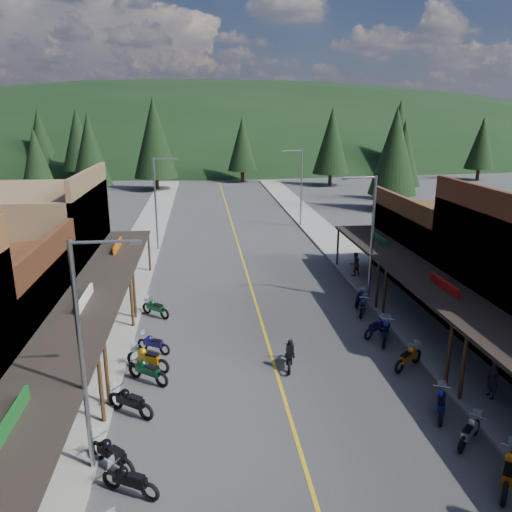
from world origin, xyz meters
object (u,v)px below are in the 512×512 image
object	(u,v)px
bike_east_4	(509,470)
pine_6	(482,143)
pine_1	(78,139)
pine_11	(395,151)
pine_4	(332,141)
bike_west_8	(148,357)
bike_west_9	(153,343)
bike_east_7	(408,356)
bike_east_6	(441,402)
bike_east_9	(376,327)
streetlight_0	(86,349)
pine_8	(37,163)
streetlight_3	(300,184)
pine_7	(40,138)
bike_east_8	(386,331)
pine_2	(154,137)
bike_east_5	(470,430)
streetlight_2	(370,234)
bike_west_10	(155,307)
streetlight_1	(157,200)
rider_on_bike	(289,355)
pine_3	(242,144)
pedestrian_east_b	(355,264)
bike_east_10	(363,306)
pedestrian_east_a	(493,378)
pine_9	(403,153)
bike_west_5	(112,453)
pine_10	(90,150)
bike_west_7	(148,370)
pine_5	(399,133)
bike_west_4	(130,479)

from	to	relation	value
bike_east_4	pine_6	bearing A→B (deg)	99.94
pine_1	pine_11	world-z (taller)	pine_1
pine_4	bike_west_8	distance (m)	64.29
bike_west_9	bike_east_7	bearing A→B (deg)	-72.37
bike_east_6	bike_east_9	distance (m)	7.35
streetlight_0	pine_8	xyz separation A→B (m)	(-15.05, 46.00, 1.52)
pine_4	streetlight_3	bearing A→B (deg)	-110.22
bike_east_6	bike_east_7	distance (m)	3.81
pine_7	bike_east_8	world-z (taller)	pine_7
pine_2	bike_east_5	world-z (taller)	pine_2
bike_east_5	bike_east_4	bearing A→B (deg)	-39.61
pine_11	pine_1	bearing A→B (deg)	143.97
streetlight_2	bike_east_5	bearing A→B (deg)	-93.26
pine_2	bike_east_5	xyz separation A→B (m)	(16.15, -64.05, -7.45)
bike_west_10	bike_east_5	distance (m)	18.00
streetlight_1	pine_7	size ratio (longest dim) A/B	0.64
pine_7	rider_on_bike	size ratio (longest dim) A/B	6.05
pine_3	pedestrian_east_b	size ratio (longest dim) A/B	6.35
pine_8	bike_east_7	distance (m)	49.60
bike_east_10	pedestrian_east_a	distance (m)	9.88
pine_3	bike_east_7	size ratio (longest dim) A/B	5.27
pine_6	bike_west_9	xyz separation A→B (m)	(-51.81, -61.53, -5.95)
pine_3	pedestrian_east_b	distance (m)	53.47
pine_11	bike_east_4	bearing A→B (deg)	-106.57
pine_6	pine_11	distance (m)	36.78
pine_9	pedestrian_east_a	distance (m)	51.17
bike_east_10	bike_west_5	bearing A→B (deg)	-109.66
pine_8	bike_east_8	xyz separation A→B (m)	(28.16, -37.62, -5.35)
pine_10	bike_east_10	world-z (taller)	pine_10
bike_west_7	bike_west_9	world-z (taller)	bike_west_7
pine_11	pedestrian_east_a	distance (m)	43.47
pine_5	streetlight_2	bearing A→B (deg)	-112.91
pine_2	bike_east_10	world-z (taller)	pine_2
pine_9	bike_east_8	world-z (taller)	pine_9
bike_west_4	bike_west_5	size ratio (longest dim) A/B	0.94
bike_west_8	bike_east_7	world-z (taller)	bike_west_8
pine_7	bike_west_5	size ratio (longest dim) A/B	5.82
pine_7	pine_9	size ratio (longest dim) A/B	1.16
streetlight_0	pine_5	bearing A→B (deg)	62.30
rider_on_bike	bike_west_5	bearing A→B (deg)	-129.12
streetlight_3	pine_8	bearing A→B (deg)	160.95
bike_west_8	bike_east_10	distance (m)	13.21
bike_west_9	pine_11	bearing A→B (deg)	-4.75
bike_west_4	bike_west_9	xyz separation A→B (m)	(-0.12, 9.75, -0.05)
streetlight_2	bike_west_8	bearing A→B (deg)	-150.43
pine_10	pedestrian_east_b	xyz separation A→B (m)	(25.71, -37.06, -5.77)
pine_3	pine_4	xyz separation A→B (m)	(14.00, -6.00, 0.75)
bike_east_10	pine_10	bearing A→B (deg)	145.34
pine_11	bike_east_7	distance (m)	41.37
streetlight_0	pine_9	bearing A→B (deg)	58.75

